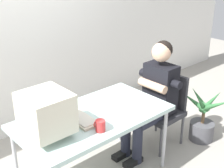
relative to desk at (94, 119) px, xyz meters
The scene contains 8 objects.
wall_back 1.64m from the desk, 77.91° to the left, with size 8.00×0.10×3.00m, color silver.
desk is the anchor object (origin of this frame).
crt_monitor 0.57m from the desk, behind, with size 0.37×0.39×0.39m.
keyboard 0.17m from the desk, 167.56° to the left, with size 0.20×0.46×0.03m.
office_chair 1.07m from the desk, ahead, with size 0.46×0.46×0.86m.
person_seated 0.85m from the desk, ahead, with size 0.74×0.56×1.29m.
potted_plant 1.54m from the desk, 12.34° to the right, with size 0.57×0.55×0.69m.
desk_mug 0.31m from the desk, 117.69° to the right, with size 0.09×0.10×0.10m.
Camera 1 is at (-1.59, -2.02, 2.15)m, focal length 49.48 mm.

